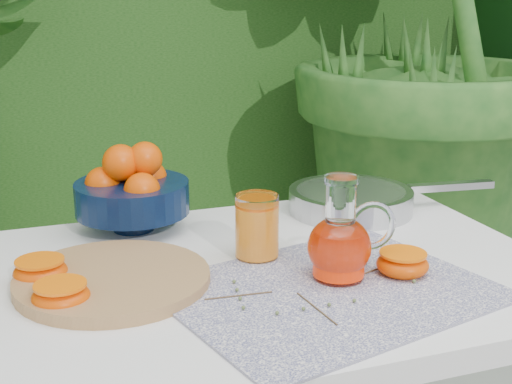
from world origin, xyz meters
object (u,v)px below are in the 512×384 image
object	(u,v)px
fruit_bowl	(131,190)
juice_pitcher	(341,243)
white_table	(260,312)
cutting_board	(113,280)
saute_pan	(353,199)

from	to	relation	value
fruit_bowl	juice_pitcher	bearing A→B (deg)	-53.16
fruit_bowl	juice_pitcher	size ratio (longest dim) A/B	1.51
white_table	juice_pitcher	size ratio (longest dim) A/B	5.84
cutting_board	fruit_bowl	world-z (taller)	fruit_bowl
juice_pitcher	saute_pan	world-z (taller)	juice_pitcher
fruit_bowl	saute_pan	distance (m)	0.46
fruit_bowl	juice_pitcher	world-z (taller)	same
white_table	juice_pitcher	world-z (taller)	juice_pitcher
fruit_bowl	juice_pitcher	distance (m)	0.45
juice_pitcher	saute_pan	bearing A→B (deg)	59.62
white_table	fruit_bowl	bearing A→B (deg)	121.09
cutting_board	saute_pan	size ratio (longest dim) A/B	0.66
fruit_bowl	saute_pan	xyz separation A→B (m)	(0.46, -0.04, -0.05)
juice_pitcher	fruit_bowl	bearing A→B (deg)	126.84
white_table	cutting_board	bearing A→B (deg)	176.60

